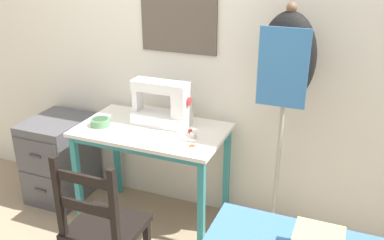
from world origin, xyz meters
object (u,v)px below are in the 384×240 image
object	(u,v)px
sewing_machine	(164,105)
thread_spool_mid_table	(193,135)
scissors	(196,146)
fabric_bowl	(101,122)
thread_spool_near_machine	(190,130)
wooden_chair	(103,229)
dress_form	(286,74)
filing_cabinet	(60,158)

from	to	relation	value
sewing_machine	thread_spool_mid_table	bearing A→B (deg)	-25.61
scissors	thread_spool_mid_table	xyz separation A→B (m)	(-0.07, 0.12, 0.01)
sewing_machine	fabric_bowl	world-z (taller)	sewing_machine
sewing_machine	scissors	bearing A→B (deg)	-36.21
scissors	thread_spool_near_machine	size ratio (longest dim) A/B	4.03
thread_spool_mid_table	wooden_chair	bearing A→B (deg)	-113.70
sewing_machine	dress_form	size ratio (longest dim) A/B	0.25
sewing_machine	fabric_bowl	bearing A→B (deg)	-155.51
wooden_chair	dress_form	bearing A→B (deg)	44.46
wooden_chair	filing_cabinet	xyz separation A→B (m)	(-0.89, 0.74, -0.09)
scissors	dress_form	bearing A→B (deg)	29.52
sewing_machine	dress_form	bearing A→B (deg)	1.42
dress_form	sewing_machine	bearing A→B (deg)	-178.58
fabric_bowl	wooden_chair	xyz separation A→B (m)	(0.37, -0.60, -0.36)
fabric_bowl	scissors	world-z (taller)	fabric_bowl
scissors	dress_form	xyz separation A→B (m)	(0.46, 0.26, 0.44)
filing_cabinet	dress_form	xyz separation A→B (m)	(1.70, 0.06, 0.87)
scissors	thread_spool_near_machine	xyz separation A→B (m)	(-0.12, 0.18, 0.01)
sewing_machine	fabric_bowl	xyz separation A→B (m)	(-0.40, -0.18, -0.12)
scissors	wooden_chair	size ratio (longest dim) A/B	0.15
sewing_machine	thread_spool_mid_table	world-z (taller)	sewing_machine
thread_spool_near_machine	dress_form	bearing A→B (deg)	8.38
thread_spool_near_machine	dress_form	xyz separation A→B (m)	(0.58, 0.08, 0.43)
wooden_chair	dress_form	xyz separation A→B (m)	(0.81, 0.80, 0.78)
sewing_machine	dress_form	distance (m)	0.85
fabric_bowl	filing_cabinet	distance (m)	0.70
sewing_machine	thread_spool_near_machine	xyz separation A→B (m)	(0.21, -0.07, -0.13)
thread_spool_mid_table	fabric_bowl	bearing A→B (deg)	-175.21
thread_spool_mid_table	filing_cabinet	size ratio (longest dim) A/B	0.07
scissors	thread_spool_mid_table	distance (m)	0.13
sewing_machine	fabric_bowl	size ratio (longest dim) A/B	3.05
thread_spool_near_machine	scissors	bearing A→B (deg)	-56.82
wooden_chair	dress_form	size ratio (longest dim) A/B	0.56
scissors	dress_form	world-z (taller)	dress_form
fabric_bowl	thread_spool_mid_table	bearing A→B (deg)	4.79
thread_spool_mid_table	wooden_chair	size ratio (longest dim) A/B	0.05
filing_cabinet	thread_spool_mid_table	bearing A→B (deg)	-4.22
fabric_bowl	wooden_chair	world-z (taller)	wooden_chair
scissors	dress_form	distance (m)	0.69
scissors	sewing_machine	bearing A→B (deg)	143.79
thread_spool_near_machine	filing_cabinet	xyz separation A→B (m)	(-1.13, 0.03, -0.44)
thread_spool_mid_table	dress_form	size ratio (longest dim) A/B	0.03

